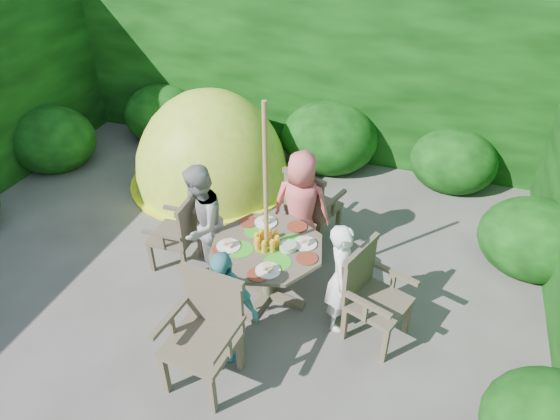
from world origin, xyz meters
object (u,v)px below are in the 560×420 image
(child_back, at_px, (301,207))
(dome_tent, at_px, (212,180))
(child_right, at_px, (342,278))
(child_front, at_px, (224,305))
(garden_chair_front, at_px, (206,330))
(garden_chair_left, at_px, (180,232))
(child_left, at_px, (200,224))
(parasol_pole, at_px, (266,211))
(garden_chair_back, at_px, (310,205))
(garden_chair_right, at_px, (372,294))
(patio_table, at_px, (267,254))

(child_back, relative_size, dome_tent, 0.50)
(child_right, xyz_separation_m, child_front, (-0.91, -0.68, -0.00))
(garden_chair_front, relative_size, child_right, 0.86)
(garden_chair_left, height_order, child_left, child_left)
(garden_chair_left, bearing_deg, parasol_pole, 79.52)
(garden_chair_front, xyz_separation_m, child_left, (-0.63, 1.19, 0.13))
(child_left, bearing_deg, child_front, 27.44)
(garden_chair_back, bearing_deg, garden_chair_left, 54.42)
(child_left, bearing_deg, child_back, 117.44)
(garden_chair_right, bearing_deg, child_back, 66.14)
(garden_chair_back, distance_m, child_right, 1.37)
(garden_chair_front, relative_size, child_front, 0.86)
(garden_chair_left, distance_m, garden_chair_front, 1.56)
(child_right, relative_size, dome_tent, 0.44)
(dome_tent, bearing_deg, parasol_pole, -49.56)
(parasol_pole, height_order, garden_chair_back, parasol_pole)
(garden_chair_back, xyz_separation_m, child_back, (-0.03, -0.30, 0.16))
(dome_tent, bearing_deg, child_back, -33.08)
(parasol_pole, height_order, child_right, parasol_pole)
(child_back, bearing_deg, dome_tent, -37.57)
(parasol_pole, bearing_deg, child_left, 171.87)
(garden_chair_right, xyz_separation_m, child_front, (-1.20, -0.65, 0.09))
(garden_chair_left, height_order, child_front, child_front)
(child_front, bearing_deg, dome_tent, 127.88)
(patio_table, bearing_deg, dome_tent, 128.97)
(patio_table, height_order, garden_chair_left, garden_chair_left)
(garden_chair_right, distance_m, child_front, 1.37)
(parasol_pole, height_order, child_back, parasol_pole)
(garden_chair_back, bearing_deg, child_back, 102.30)
(child_right, xyz_separation_m, child_left, (-1.58, 0.23, 0.08))
(garden_chair_right, distance_m, garden_chair_front, 1.56)
(garden_chair_right, height_order, child_back, child_back)
(patio_table, distance_m, child_back, 0.80)
(child_right, height_order, child_left, child_left)
(parasol_pole, distance_m, child_front, 0.95)
(garden_chair_front, distance_m, dome_tent, 3.40)
(patio_table, distance_m, garden_chair_back, 1.10)
(patio_table, xyz_separation_m, child_left, (-0.80, 0.11, 0.10))
(child_right, bearing_deg, patio_table, 76.60)
(child_front, bearing_deg, garden_chair_back, 92.08)
(patio_table, height_order, garden_chair_front, garden_chair_front)
(child_left, xyz_separation_m, child_front, (0.68, -0.91, -0.09))
(patio_table, relative_size, child_left, 0.98)
(garden_chair_back, distance_m, dome_tent, 2.00)
(child_left, xyz_separation_m, dome_tent, (-0.79, 1.85, -0.68))
(parasol_pole, bearing_deg, child_front, -98.13)
(garden_chair_left, distance_m, child_right, 1.91)
(garden_chair_right, relative_size, garden_chair_back, 0.99)
(garden_chair_right, xyz_separation_m, dome_tent, (-2.67, 2.10, -0.50))
(parasol_pole, relative_size, child_back, 1.65)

